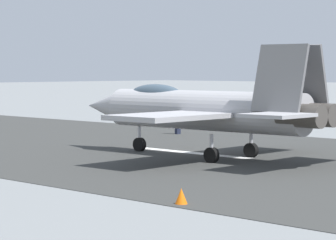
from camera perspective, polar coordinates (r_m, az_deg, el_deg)
The scene contains 5 objects.
ground_plane at distance 43.13m, azimuth 2.61°, elevation -2.44°, with size 400.00×400.00×0.00m, color gray.
runway_strip at distance 43.12m, azimuth 2.63°, elevation -2.43°, with size 240.00×26.00×0.02m.
fighter_jet at distance 41.49m, azimuth 2.46°, elevation 0.77°, with size 16.33×13.21×5.69m.
crew_person at distance 56.27m, azimuth 0.69°, elevation -0.18°, with size 0.52×0.53×1.65m.
marker_cone_near at distance 27.28m, azimuth 0.94°, elevation -5.39°, with size 0.44×0.44×0.55m, color orange.
Camera 1 is at (-28.57, 31.99, 4.55)m, focal length 86.66 mm.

